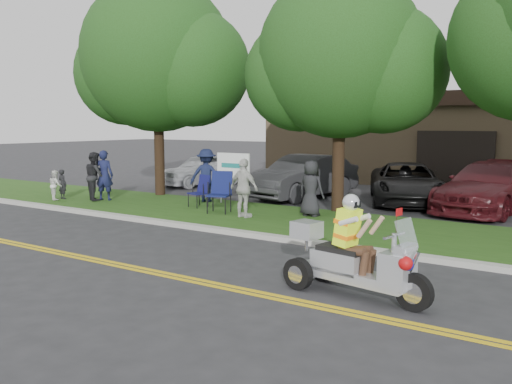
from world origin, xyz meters
The scene contains 23 objects.
ground centered at (0.00, 0.00, 0.00)m, with size 120.00×120.00×0.00m, color #28282B.
centerline_near centered at (0.00, -0.58, 0.01)m, with size 60.00×0.10×0.01m, color gold.
centerline_far centered at (0.00, -0.42, 0.01)m, with size 60.00×0.10×0.01m, color gold.
curb centered at (0.00, 3.05, 0.06)m, with size 60.00×0.25×0.12m, color #A8A89E.
grass_verge centered at (0.00, 5.20, 0.06)m, with size 60.00×4.00×0.10m, color #214913.
commercial_building centered at (2.00, 18.98, 2.01)m, with size 18.00×8.20×4.00m.
tree_left centered at (-6.44, 7.03, 4.85)m, with size 6.62×5.40×7.78m.
tree_mid centered at (0.55, 7.23, 4.43)m, with size 5.88×4.80×7.05m.
business_sign centered at (-2.90, 6.60, 1.26)m, with size 1.25×0.06×1.75m.
trike_scooter centered at (3.96, 0.25, 0.56)m, with size 2.47×0.98×1.62m.
lawn_chair_a centered at (-3.41, 5.57, 0.67)m, with size 0.64×0.66×1.00m.
lawn_chair_b centered at (-2.26, 5.07, 0.78)m, with size 0.81×0.82×1.20m.
spectator_adult_left centered at (-7.06, 4.89, 0.95)m, with size 0.62×0.41×1.70m, color #161A3E.
spectator_adult_mid centered at (-7.29, 4.70, 0.93)m, with size 0.80×0.62×1.64m, color black.
spectator_adult_right centered at (-1.17, 4.71, 0.92)m, with size 0.96×0.40×1.64m, color beige.
spectator_chair_a centered at (-3.95, 6.53, 0.98)m, with size 1.14×0.65×1.76m, color #151C3C.
spectator_chair_b centered at (0.27, 5.93, 0.89)m, with size 0.77×0.50×1.58m, color black.
child_left centered at (-8.50, 4.30, 0.62)m, with size 0.37×0.24×1.02m, color black.
child_right centered at (-8.50, 4.02, 0.61)m, with size 0.49×0.38×1.01m, color silver.
parked_car_far_left centered at (-7.62, 10.86, 0.70)m, with size 1.64×4.08×1.39m, color #B3B4BB.
parked_car_left centered at (-2.00, 9.68, 0.78)m, with size 1.66×4.75×1.56m, color #2B2B2D.
parked_car_mid centered at (1.50, 10.49, 0.68)m, with size 2.27×4.92×1.37m, color black.
parked_car_right centered at (4.19, 10.21, 0.76)m, with size 2.13×5.25×1.52m, color #430F14.
Camera 1 is at (7.27, -7.49, 2.71)m, focal length 38.00 mm.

